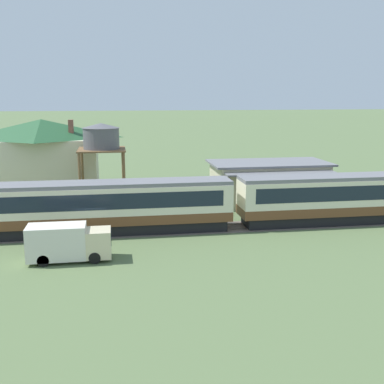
{
  "coord_description": "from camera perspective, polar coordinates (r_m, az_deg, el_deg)",
  "views": [
    {
      "loc": [
        2.05,
        -38.47,
        11.27
      ],
      "look_at": [
        8.79,
        2.88,
        2.7
      ],
      "focal_mm": 45.0,
      "sensor_mm": 36.0,
      "label": 1
    }
  ],
  "objects": [
    {
      "name": "ground_plane",
      "position": [
        40.14,
        -11.85,
        -5.01
      ],
      "size": [
        600.0,
        600.0,
        0.0
      ],
      "primitive_type": "plane",
      "color": "#566B42"
    },
    {
      "name": "passenger_train",
      "position": [
        39.96,
        -10.38,
        -1.51
      ],
      "size": [
        66.9,
        3.19,
        4.27
      ],
      "color": "brown",
      "rests_on": "ground_plane"
    },
    {
      "name": "railway_track",
      "position": [
        40.99,
        -17.42,
        -4.94
      ],
      "size": [
        117.3,
        3.6,
        0.04
      ],
      "color": "#665B51",
      "rests_on": "ground_plane"
    },
    {
      "name": "station_building",
      "position": [
        50.86,
        9.06,
        1.14
      ],
      "size": [
        12.28,
        7.72,
        4.35
      ],
      "color": "beige",
      "rests_on": "ground_plane"
    },
    {
      "name": "station_house_dark_green_roof",
      "position": [
        59.37,
        -17.25,
        4.32
      ],
      "size": [
        13.51,
        8.96,
        8.39
      ],
      "color": "beige",
      "rests_on": "ground_plane"
    },
    {
      "name": "water_tower",
      "position": [
        51.62,
        -10.71,
        6.24
      ],
      "size": [
        4.94,
        4.94,
        8.29
      ],
      "color": "brown",
      "rests_on": "ground_plane"
    },
    {
      "name": "delivery_truck_cream",
      "position": [
        34.13,
        -14.52,
        -5.8
      ],
      "size": [
        5.63,
        2.08,
        2.54
      ],
      "color": "beige",
      "rests_on": "ground_plane"
    }
  ]
}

